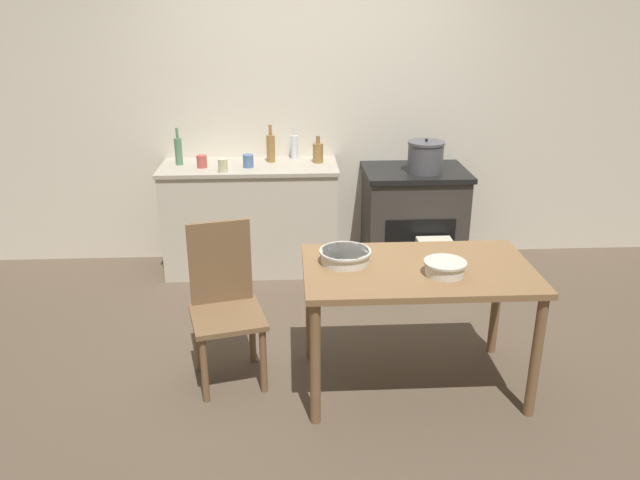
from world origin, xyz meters
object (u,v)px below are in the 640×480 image
(cup_center_right, at_px, (248,161))
(cup_mid_right, at_px, (202,161))
(stock_pot, at_px, (425,157))
(mixing_bowl_small, at_px, (345,256))
(bottle_mid_left, at_px, (294,146))
(bottle_center_left, at_px, (271,148))
(mixing_bowl_large, at_px, (445,267))
(work_table, at_px, (417,283))
(bottle_left, at_px, (178,151))
(cup_center, at_px, (223,166))
(chair, at_px, (225,300))
(stove, at_px, (413,219))
(flour_sack, at_px, (434,264))
(bottle_far_left, at_px, (318,152))

(cup_center_right, relative_size, cup_mid_right, 1.04)
(stock_pot, xyz_separation_m, mixing_bowl_small, (-0.77, -1.55, -0.17))
(bottle_mid_left, bearing_deg, bottle_center_left, -153.90)
(mixing_bowl_large, distance_m, mixing_bowl_small, 0.54)
(work_table, relative_size, bottle_left, 4.27)
(mixing_bowl_small, distance_m, cup_center, 1.67)
(chair, bearing_deg, bottle_left, 92.69)
(stove, height_order, bottle_center_left, bottle_center_left)
(chair, relative_size, cup_center_right, 9.24)
(stove, height_order, stock_pot, stock_pot)
(bottle_center_left, bearing_deg, cup_mid_right, -163.68)
(bottle_mid_left, distance_m, cup_center_right, 0.45)
(bottle_left, bearing_deg, chair, -73.68)
(stove, bearing_deg, bottle_center_left, 173.22)
(cup_center, relative_size, cup_center_right, 1.01)
(chair, bearing_deg, mixing_bowl_large, -26.46)
(stock_pot, relative_size, bottle_center_left, 0.96)
(bottle_center_left, xyz_separation_m, cup_center, (-0.36, -0.31, -0.06))
(work_table, xyz_separation_m, mixing_bowl_small, (-0.39, 0.08, 0.14))
(stove, distance_m, bottle_mid_left, 1.14)
(mixing_bowl_large, bearing_deg, bottle_mid_left, 110.27)
(bottle_mid_left, distance_m, cup_center, 0.68)
(flour_sack, relative_size, cup_center_right, 3.95)
(work_table, xyz_separation_m, stock_pot, (0.38, 1.63, 0.31))
(mixing_bowl_large, bearing_deg, chair, 167.17)
(stove, height_order, work_table, stove)
(stock_pot, relative_size, bottle_mid_left, 1.08)
(stove, relative_size, stock_pot, 2.92)
(bottle_far_left, bearing_deg, bottle_center_left, 173.29)
(mixing_bowl_small, xyz_separation_m, cup_mid_right, (-0.97, 1.61, 0.14))
(mixing_bowl_large, bearing_deg, flour_sack, 78.07)
(work_table, distance_m, bottle_left, 2.40)
(work_table, relative_size, bottle_far_left, 5.82)
(work_table, distance_m, cup_mid_right, 2.19)
(stock_pot, bearing_deg, bottle_left, 175.05)
(flour_sack, distance_m, bottle_left, 2.18)
(cup_mid_right, bearing_deg, bottle_center_left, 16.32)
(stove, distance_m, mixing_bowl_large, 1.87)
(work_table, height_order, cup_center_right, cup_center_right)
(mixing_bowl_large, relative_size, mixing_bowl_small, 0.79)
(chair, xyz_separation_m, flour_sack, (1.48, 1.11, -0.29))
(cup_mid_right, bearing_deg, bottle_far_left, 7.01)
(mixing_bowl_large, height_order, bottle_left, bottle_left)
(bottle_left, bearing_deg, cup_mid_right, -27.69)
(cup_mid_right, bearing_deg, bottle_mid_left, 19.01)
(bottle_mid_left, bearing_deg, bottle_far_left, -36.33)
(stove, distance_m, cup_center_right, 1.42)
(chair, xyz_separation_m, mixing_bowl_small, (0.68, -0.08, 0.30))
(flour_sack, relative_size, mixing_bowl_large, 1.76)
(cup_center, distance_m, cup_center_right, 0.23)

